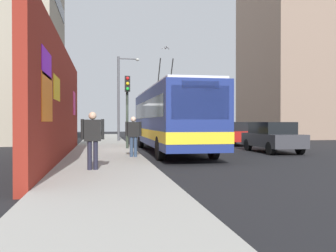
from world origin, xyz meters
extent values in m
plane|color=black|center=(0.00, 0.00, 0.00)|extent=(80.00, 80.00, 0.00)
cube|color=#9E9B93|center=(0.00, 1.60, 0.07)|extent=(48.00, 3.20, 0.15)
cube|color=maroon|center=(-3.40, 3.35, 2.34)|extent=(15.21, 0.30, 4.68)
cube|color=yellow|center=(-6.18, 3.19, 2.72)|extent=(1.72, 0.02, 0.80)
cube|color=#F2338C|center=(1.62, 3.19, 2.60)|extent=(1.42, 0.02, 1.27)
cube|color=#8C19D8|center=(-8.42, 3.19, 3.19)|extent=(1.74, 0.02, 0.74)
cube|color=orange|center=(-8.35, 3.19, 2.24)|extent=(1.96, 0.02, 1.29)
cube|color=#9E937F|center=(10.32, 9.20, 6.41)|extent=(9.66, 8.40, 12.81)
cube|color=black|center=(10.32, 4.98, 4.40)|extent=(8.21, 0.04, 1.10)
cube|color=black|center=(10.32, 4.98, 7.60)|extent=(8.21, 0.04, 1.10)
cube|color=black|center=(10.32, 4.98, 10.80)|extent=(8.21, 0.04, 1.10)
cube|color=gray|center=(14.82, -17.00, 9.58)|extent=(10.45, 7.60, 19.15)
cube|color=black|center=(14.82, -20.82, 4.40)|extent=(8.88, 0.04, 1.10)
cube|color=black|center=(14.82, -20.82, 7.60)|extent=(8.88, 0.04, 1.10)
cube|color=black|center=(14.82, -20.82, 10.80)|extent=(8.88, 0.04, 1.10)
cube|color=black|center=(14.82, -20.82, 14.00)|extent=(8.88, 0.04, 1.10)
cube|color=navy|center=(-0.41, -1.80, 1.81)|extent=(11.66, 2.54, 2.73)
cube|color=silver|center=(-0.41, -1.80, 3.24)|extent=(11.19, 2.33, 0.12)
cube|color=yellow|center=(-0.41, -1.80, 1.00)|extent=(11.68, 2.56, 0.44)
cube|color=black|center=(-6.22, -1.80, 2.29)|extent=(0.04, 2.16, 1.23)
cube|color=black|center=(-0.41, -1.80, 2.22)|extent=(10.73, 2.57, 0.87)
cube|color=orange|center=(-6.21, -1.80, 2.93)|extent=(0.06, 1.40, 0.28)
cylinder|color=black|center=(1.34, -2.15, 4.08)|extent=(1.43, 0.06, 2.00)
cylinder|color=black|center=(1.34, -1.45, 4.08)|extent=(1.43, 0.06, 2.00)
cylinder|color=black|center=(-4.14, -2.95, 0.50)|extent=(1.00, 0.28, 1.00)
cylinder|color=black|center=(-4.14, -0.65, 0.50)|extent=(1.00, 0.28, 1.00)
cylinder|color=black|center=(3.32, -2.95, 0.50)|extent=(1.00, 0.28, 1.00)
cylinder|color=black|center=(3.32, -0.65, 0.50)|extent=(1.00, 0.28, 1.00)
cube|color=#38383D|center=(-1.38, -7.00, 0.65)|extent=(4.09, 1.76, 0.66)
cube|color=black|center=(-1.29, -7.00, 1.28)|extent=(2.46, 1.58, 0.60)
cylinder|color=black|center=(-2.73, -7.78, 0.32)|extent=(0.64, 0.22, 0.64)
cylinder|color=black|center=(-2.73, -6.22, 0.32)|extent=(0.64, 0.22, 0.64)
cylinder|color=black|center=(-0.02, -7.78, 0.32)|extent=(0.64, 0.22, 0.64)
cylinder|color=black|center=(-0.02, -6.22, 0.32)|extent=(0.64, 0.22, 0.64)
cube|color=#B21E19|center=(4.81, -7.00, 0.65)|extent=(4.61, 1.83, 0.66)
cube|color=black|center=(4.90, -7.00, 1.28)|extent=(2.77, 1.64, 0.60)
cylinder|color=black|center=(3.29, -7.81, 0.32)|extent=(0.64, 0.22, 0.64)
cylinder|color=black|center=(3.29, -6.19, 0.32)|extent=(0.64, 0.22, 0.64)
cylinder|color=black|center=(6.33, -7.81, 0.32)|extent=(0.64, 0.22, 0.64)
cylinder|color=black|center=(6.33, -6.19, 0.32)|extent=(0.64, 0.22, 0.64)
cylinder|color=#1E1E2D|center=(-7.73, 1.89, 0.58)|extent=(0.14, 0.14, 0.86)
cylinder|color=#1E1E2D|center=(-7.73, 2.06, 0.58)|extent=(0.14, 0.14, 0.86)
cube|color=black|center=(-7.73, 1.98, 1.34)|extent=(0.22, 0.50, 0.65)
cylinder|color=black|center=(-7.73, 1.68, 1.37)|extent=(0.09, 0.09, 0.61)
cylinder|color=black|center=(-7.73, 2.28, 1.37)|extent=(0.09, 0.09, 0.61)
sphere|color=tan|center=(-7.73, 1.98, 1.78)|extent=(0.23, 0.23, 0.23)
cylinder|color=#2D3F59|center=(-3.95, 0.34, 0.56)|extent=(0.14, 0.14, 0.82)
cylinder|color=#2D3F59|center=(-3.95, 0.51, 0.56)|extent=(0.14, 0.14, 0.82)
cube|color=black|center=(-3.95, 0.42, 1.28)|extent=(0.22, 0.48, 0.62)
cylinder|color=black|center=(-3.95, 0.13, 1.31)|extent=(0.09, 0.09, 0.59)
cylinder|color=black|center=(-3.95, 0.71, 1.31)|extent=(0.09, 0.09, 0.59)
sphere|color=beige|center=(-3.95, 0.42, 1.70)|extent=(0.22, 0.22, 0.22)
cylinder|color=#2D382D|center=(0.85, 0.35, 2.11)|extent=(0.14, 0.14, 3.93)
cube|color=black|center=(0.63, 0.35, 3.63)|extent=(0.20, 0.28, 0.84)
sphere|color=red|center=(0.52, 0.35, 3.91)|extent=(0.18, 0.18, 0.18)
sphere|color=yellow|center=(0.52, 0.35, 3.63)|extent=(0.18, 0.18, 0.18)
sphere|color=green|center=(0.52, 0.35, 3.35)|extent=(0.18, 0.18, 0.18)
cylinder|color=#4C4C51|center=(8.99, 0.45, 3.36)|extent=(0.18, 0.18, 6.42)
cylinder|color=#4C4C51|center=(8.99, -0.27, 6.42)|extent=(0.10, 1.45, 0.10)
ellipsoid|color=silver|center=(8.99, -1.00, 6.37)|extent=(0.44, 0.28, 0.20)
ellipsoid|color=gray|center=(5.01, -2.50, 6.52)|extent=(0.32, 0.14, 0.12)
cube|color=gray|center=(5.01, -2.64, 6.55)|extent=(0.20, 0.23, 0.19)
cube|color=gray|center=(5.01, -2.36, 6.55)|extent=(0.20, 0.23, 0.19)
camera|label=1|loc=(-18.84, 1.70, 1.60)|focal=38.72mm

